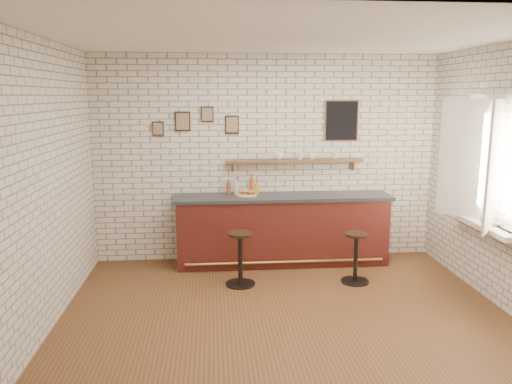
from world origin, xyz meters
The scene contains 21 objects.
ground centered at (0.00, 0.00, 0.00)m, with size 5.00×5.00×0.00m, color brown.
bar_counter centered at (0.20, 1.70, 0.51)m, with size 3.10×0.65×1.01m.
sandwich_plate centered at (-0.30, 1.73, 1.02)m, with size 0.28×0.28×0.01m, color white.
ciabatta_sandwich centered at (-0.29, 1.73, 1.06)m, with size 0.21×0.14×0.07m.
potato_chips centered at (-0.33, 1.73, 1.02)m, with size 0.25×0.19×0.00m.
bitters_bottle_brown centered at (-0.56, 1.87, 1.09)m, with size 0.06×0.06×0.21m.
bitters_bottle_white centered at (-0.45, 1.87, 1.10)m, with size 0.06×0.06×0.23m.
bitters_bottle_amber centered at (-0.23, 1.87, 1.12)m, with size 0.07×0.07×0.28m.
condiment_bottle_yellow centered at (-0.15, 1.87, 1.09)m, with size 0.06×0.06×0.19m.
bar_stool_left centered at (-0.45, 0.90, 0.37)m, with size 0.39×0.39×0.70m.
bar_stool_right centered at (1.05, 0.86, 0.36)m, with size 0.38×0.38×0.66m.
wall_shelf centered at (0.40, 1.90, 1.48)m, with size 2.00×0.18×0.18m.
shelf_cup_a centered at (0.17, 1.90, 1.55)m, with size 0.14×0.14×0.11m, color white.
shelf_cup_b centered at (0.48, 1.90, 1.55)m, with size 0.11×0.11×0.10m, color white.
shelf_cup_c centered at (0.66, 1.90, 1.54)m, with size 0.11×0.11×0.09m, color white.
shelf_cup_d centered at (1.00, 1.90, 1.54)m, with size 0.09×0.09×0.09m, color white.
back_wall_decor centered at (0.23, 1.98, 2.05)m, with size 2.96×0.02×0.56m.
window_sill centered at (2.40, 0.30, 0.90)m, with size 0.20×1.35×0.06m.
casement_window centered at (2.36, 0.30, 1.65)m, with size 0.40×1.30×1.56m.
book_lower centered at (2.38, 0.16, 0.94)m, with size 0.16×0.21×0.02m, color tan.
book_upper centered at (2.38, 0.19, 0.96)m, with size 0.17×0.23×0.02m, color tan.
Camera 1 is at (-0.79, -5.22, 2.42)m, focal length 35.00 mm.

